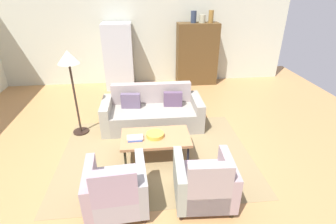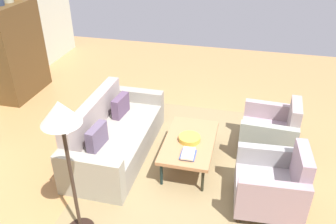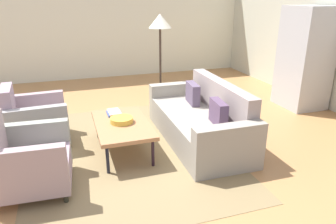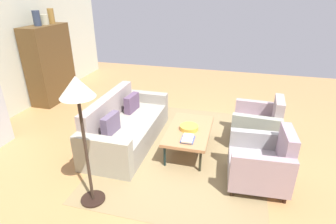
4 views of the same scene
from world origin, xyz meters
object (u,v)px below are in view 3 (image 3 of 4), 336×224
coffee_table (122,125)px  couch (203,121)px  armchair_right (25,162)px  refrigerator (305,58)px  armchair_left (33,122)px  fruit_bowl (122,120)px  book_stack (114,113)px  floor_lamp (160,30)px

coffee_table → couch: bearing=90.0°
armchair_right → couch: bearing=107.4°
refrigerator → armchair_left: bearing=-87.3°
fruit_bowl → refrigerator: 3.71m
armchair_left → armchair_right: size_ratio=1.00×
coffee_table → armchair_right: armchair_right is taller
book_stack → fruit_bowl: bearing=7.6°
refrigerator → floor_lamp: (-0.69, -2.58, 0.52)m
refrigerator → armchair_right: bearing=-73.4°
armchair_right → coffee_table: bearing=120.3°
armchair_left → armchair_right: 1.19m
couch → coffee_table: size_ratio=1.76×
book_stack → armchair_left: bearing=-102.2°
couch → refrigerator: refrigerator is taller
coffee_table → floor_lamp: 2.10m
armchair_left → coffee_table: bearing=59.4°
armchair_right → floor_lamp: floor_lamp is taller
couch → floor_lamp: size_ratio=1.23×
floor_lamp → armchair_right: bearing=-45.7°
coffee_table → book_stack: (-0.35, -0.05, 0.06)m
armchair_left → fruit_bowl: 1.31m
coffee_table → floor_lamp: (-1.52, 1.00, 1.06)m
floor_lamp → fruit_bowl: bearing=-33.6°
couch → fruit_bowl: 1.20m
couch → book_stack: (-0.35, -1.23, 0.15)m
fruit_bowl → book_stack: (-0.35, -0.05, -0.01)m
coffee_table → book_stack: book_stack is taller
coffee_table → book_stack: 0.36m
coffee_table → fruit_bowl: 0.07m
coffee_table → armchair_right: size_ratio=1.36×
couch → armchair_left: 2.43m
armchair_left → floor_lamp: 2.60m
couch → fruit_bowl: (-0.01, -1.19, 0.16)m
armchair_right → fruit_bowl: size_ratio=2.88×
armchair_left → couch: bearing=72.2°
book_stack → refrigerator: (-0.47, 3.63, 0.48)m
couch → coffee_table: bearing=90.5°
couch → fruit_bowl: size_ratio=6.89×
coffee_table → armchair_right: bearing=-62.9°
armchair_right → refrigerator: (-1.42, 4.75, 0.58)m
couch → coffee_table: (-0.00, -1.19, 0.09)m
coffee_table → refrigerator: size_ratio=0.65×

